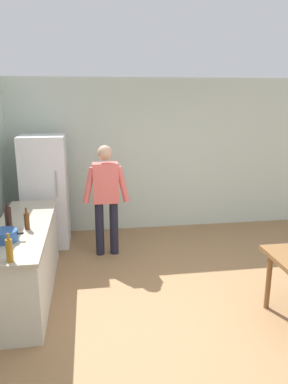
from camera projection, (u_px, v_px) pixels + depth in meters
ground_plane at (201, 316)px, 4.14m from camera, size 14.00×14.00×0.00m
wall_back at (155, 155)px, 6.67m from camera, size 6.40×0.12×2.70m
kitchen_counter at (25, 260)px, 4.50m from camera, size 0.64×2.20×0.90m
refrigerator at (45, 192)px, 5.93m from camera, size 0.70×0.67×1.80m
person at (106, 193)px, 5.52m from camera, size 0.70×0.22×1.70m
cooking_pot at (4, 236)px, 3.90m from camera, size 0.40×0.28×0.12m
bottle_wine_dark at (8, 219)px, 4.17m from camera, size 0.08×0.08×0.34m
bottle_oil_amber at (9, 250)px, 3.40m from camera, size 0.06×0.06×0.28m
bottle_beer_brown at (27, 221)px, 4.23m from camera, size 0.06×0.06×0.26m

